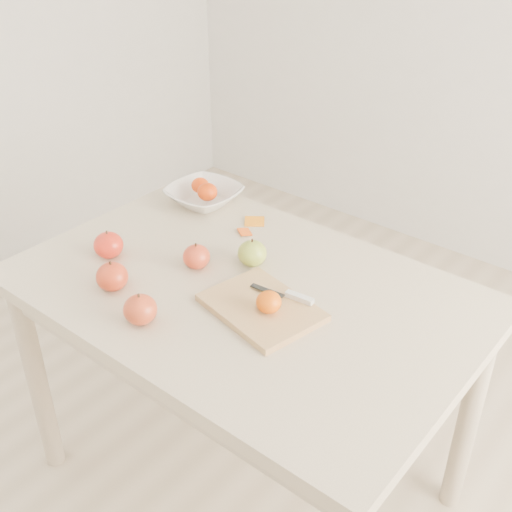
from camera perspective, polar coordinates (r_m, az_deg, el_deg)
The scene contains 15 objects.
ground at distance 2.18m, azimuth -0.88°, elevation -19.17°, with size 3.50×3.50×0.00m, color #C6B293.
table at distance 1.73m, azimuth -1.05°, elevation -5.44°, with size 1.20×0.80×0.75m.
cutting_board at distance 1.58m, azimuth 0.49°, elevation -4.61°, with size 0.28×0.20×0.02m, color tan.
board_tangerine at distance 1.54m, azimuth 1.14°, elevation -4.11°, with size 0.06×0.06×0.05m, color #D35C07.
fruit_bowl at distance 2.07m, azimuth -4.64°, elevation 5.38°, with size 0.23×0.23×0.06m, color white.
bowl_tangerine_near at distance 2.09m, azimuth -4.99°, elevation 6.28°, with size 0.06×0.06×0.05m, color #E14107.
bowl_tangerine_far at distance 2.03m, azimuth -4.35°, elevation 5.71°, with size 0.06×0.06×0.06m, color #CE3B07.
orange_peel_a at distance 1.96m, azimuth -0.13°, elevation 2.98°, with size 0.06×0.04×0.00m, color orange.
orange_peel_b at distance 1.91m, azimuth -1.02°, elevation 2.10°, with size 0.04×0.04×0.00m, color #DD510F.
paring_knife at distance 1.59m, azimuth 3.40°, elevation -3.60°, with size 0.17×0.05×0.01m.
apple_green at distance 1.74m, azimuth -0.34°, elevation 0.25°, with size 0.08×0.08×0.07m, color olive.
apple_red_d at distance 1.82m, azimuth -12.98°, elevation 0.95°, with size 0.08×0.08×0.07m, color #A40712.
apple_red_b at distance 1.74m, azimuth -5.32°, elevation -0.07°, with size 0.07×0.07×0.07m, color #A4040B.
apple_red_c at distance 1.68m, azimuth -12.67°, elevation -1.80°, with size 0.08×0.08×0.07m, color maroon.
apple_red_e at distance 1.55m, azimuth -10.26°, elevation -4.70°, with size 0.08×0.08×0.07m, color maroon.
Camera 1 is at (0.90, -1.05, 1.70)m, focal length 45.00 mm.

